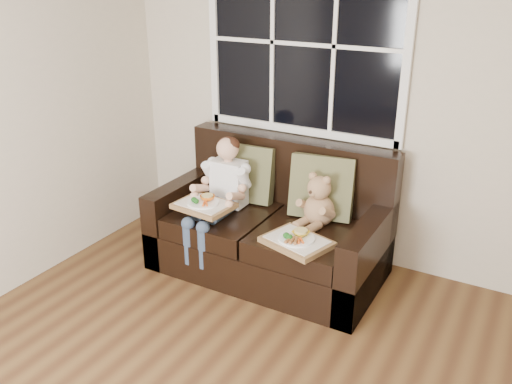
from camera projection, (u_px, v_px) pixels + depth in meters
The scene contains 9 objects.
room_walls at pixel (191, 171), 1.68m from camera, with size 4.52×5.02×2.71m.
window_back at pixel (303, 44), 4.00m from camera, with size 1.62×0.04×1.37m.
loveseat at pixel (272, 231), 4.14m from camera, with size 1.70×0.92×0.96m.
pillow_left at pixel (247, 173), 4.27m from camera, with size 0.46×0.25×0.46m.
pillow_right at pixel (322, 187), 3.98m from camera, with size 0.49×0.29×0.48m.
child at pixel (222, 187), 4.09m from camera, with size 0.38×0.59×0.85m.
teddy_bear at pixel (319, 204), 3.87m from camera, with size 0.27×0.33×0.40m.
tray_left at pixel (204, 204), 3.96m from camera, with size 0.43×0.35×0.09m.
tray_right at pixel (297, 241), 3.63m from camera, with size 0.51×0.44×0.10m.
Camera 1 is at (0.95, -1.28, 2.19)m, focal length 38.00 mm.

